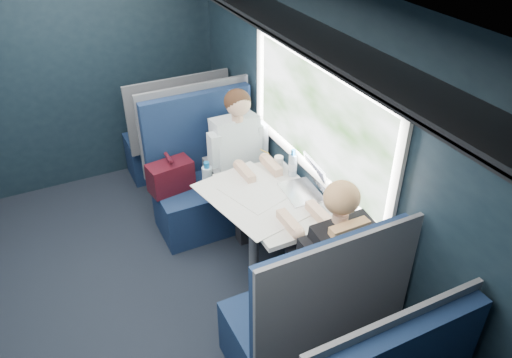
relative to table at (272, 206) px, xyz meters
name	(u,v)px	position (x,y,z in m)	size (l,w,h in m)	color
ground	(150,312)	(-1.03, 0.00, -0.67)	(2.80, 4.20, 0.01)	black
room_shell	(125,142)	(-1.01, 0.00, 0.81)	(3.00, 4.40, 2.40)	black
table	(272,206)	(0.00, 0.00, 0.00)	(0.62, 1.00, 0.74)	#54565E
seat_bay_near	(207,181)	(-0.20, 0.87, -0.24)	(1.07, 0.62, 1.26)	#0C1935
seat_bay_far	(309,317)	(-0.18, -0.87, -0.25)	(1.04, 0.62, 1.26)	#0C1935
seat_row_front	(176,138)	(-0.18, 1.80, -0.25)	(1.04, 0.51, 1.16)	#0C1935
man	(241,156)	(0.07, 0.70, 0.06)	(0.53, 0.56, 1.32)	black
woman	(331,253)	(0.07, -0.71, 0.06)	(0.53, 0.56, 1.32)	black
papers	(253,197)	(-0.13, 0.06, 0.08)	(0.59, 0.86, 0.01)	white
laptop	(308,184)	(0.29, -0.04, 0.15)	(0.29, 0.36, 0.26)	silver
bottle_small	(293,164)	(0.30, 0.21, 0.18)	(0.07, 0.07, 0.23)	silver
cup	(279,162)	(0.26, 0.37, 0.12)	(0.07, 0.07, 0.10)	white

